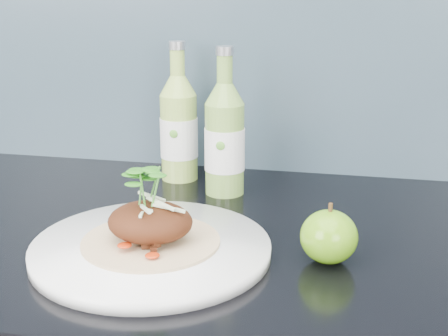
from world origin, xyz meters
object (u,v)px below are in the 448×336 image
at_px(green_apple, 329,237).
at_px(cider_bottle_left, 179,128).
at_px(cider_bottle_right, 225,139).
at_px(dinner_plate, 151,249).

height_order(green_apple, cider_bottle_left, cider_bottle_left).
bearing_deg(cider_bottle_right, dinner_plate, -105.94).
xyz_separation_m(green_apple, cider_bottle_left, (-0.26, 0.28, 0.06)).
relative_size(dinner_plate, green_apple, 3.88).
xyz_separation_m(green_apple, cider_bottle_right, (-0.17, 0.22, 0.06)).
relative_size(green_apple, cider_bottle_left, 0.35).
distance_m(green_apple, cider_bottle_right, 0.29).
bearing_deg(green_apple, cider_bottle_left, 133.78).
bearing_deg(dinner_plate, green_apple, 6.66).
height_order(dinner_plate, green_apple, green_apple).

